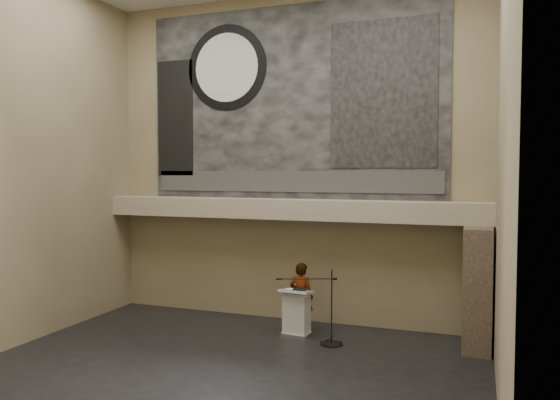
% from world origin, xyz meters
% --- Properties ---
extents(floor, '(10.00, 10.00, 0.00)m').
position_xyz_m(floor, '(0.00, 0.00, 0.00)').
color(floor, black).
rests_on(floor, ground).
extents(wall_back, '(10.00, 0.02, 8.50)m').
position_xyz_m(wall_back, '(0.00, 4.00, 4.25)').
color(wall_back, '#796B4D').
rests_on(wall_back, floor).
extents(wall_front, '(10.00, 0.02, 8.50)m').
position_xyz_m(wall_front, '(0.00, -4.00, 4.25)').
color(wall_front, '#796B4D').
rests_on(wall_front, floor).
extents(wall_left, '(0.02, 8.00, 8.50)m').
position_xyz_m(wall_left, '(-5.00, 0.00, 4.25)').
color(wall_left, '#796B4D').
rests_on(wall_left, floor).
extents(wall_right, '(0.02, 8.00, 8.50)m').
position_xyz_m(wall_right, '(5.00, 0.00, 4.25)').
color(wall_right, '#796B4D').
rests_on(wall_right, floor).
extents(soffit, '(10.00, 0.80, 0.50)m').
position_xyz_m(soffit, '(0.00, 3.60, 2.95)').
color(soffit, tan).
rests_on(soffit, wall_back).
extents(sprinkler_left, '(0.04, 0.04, 0.06)m').
position_xyz_m(sprinkler_left, '(-1.60, 3.55, 2.67)').
color(sprinkler_left, '#B2893D').
rests_on(sprinkler_left, soffit).
extents(sprinkler_right, '(0.04, 0.04, 0.06)m').
position_xyz_m(sprinkler_right, '(1.90, 3.55, 2.67)').
color(sprinkler_right, '#B2893D').
rests_on(sprinkler_right, soffit).
extents(banner, '(8.00, 0.05, 5.00)m').
position_xyz_m(banner, '(0.00, 3.97, 5.70)').
color(banner, black).
rests_on(banner, wall_back).
extents(banner_text_strip, '(7.76, 0.02, 0.55)m').
position_xyz_m(banner_text_strip, '(0.00, 3.93, 3.65)').
color(banner_text_strip, '#313131').
rests_on(banner_text_strip, banner).
extents(banner_clock_rim, '(2.30, 0.02, 2.30)m').
position_xyz_m(banner_clock_rim, '(-1.80, 3.93, 6.70)').
color(banner_clock_rim, black).
rests_on(banner_clock_rim, banner).
extents(banner_clock_face, '(1.84, 0.02, 1.84)m').
position_xyz_m(banner_clock_face, '(-1.80, 3.91, 6.70)').
color(banner_clock_face, silver).
rests_on(banner_clock_face, banner).
extents(banner_building_print, '(2.60, 0.02, 3.60)m').
position_xyz_m(banner_building_print, '(2.40, 3.93, 5.80)').
color(banner_building_print, black).
rests_on(banner_building_print, banner).
extents(banner_brick_print, '(1.10, 0.02, 3.20)m').
position_xyz_m(banner_brick_print, '(-3.40, 3.93, 5.40)').
color(banner_brick_print, black).
rests_on(banner_brick_print, banner).
extents(stone_pier, '(0.60, 1.40, 2.70)m').
position_xyz_m(stone_pier, '(4.65, 3.15, 1.35)').
color(stone_pier, '#423428').
rests_on(stone_pier, floor).
extents(lectern, '(0.79, 0.60, 1.14)m').
position_xyz_m(lectern, '(0.62, 2.66, 0.55)').
color(lectern, silver).
rests_on(lectern, floor).
extents(binder, '(0.32, 0.27, 0.04)m').
position_xyz_m(binder, '(0.69, 2.66, 1.12)').
color(binder, black).
rests_on(binder, lectern).
extents(papers, '(0.26, 0.33, 0.00)m').
position_xyz_m(papers, '(0.45, 2.63, 1.10)').
color(papers, white).
rests_on(papers, lectern).
extents(speaker_person, '(0.66, 0.47, 1.69)m').
position_xyz_m(speaker_person, '(0.60, 3.07, 0.85)').
color(speaker_person, silver).
rests_on(speaker_person, floor).
extents(mic_stand, '(1.44, 0.72, 1.70)m').
position_xyz_m(mic_stand, '(1.53, 2.30, 0.26)').
color(mic_stand, black).
rests_on(mic_stand, floor).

